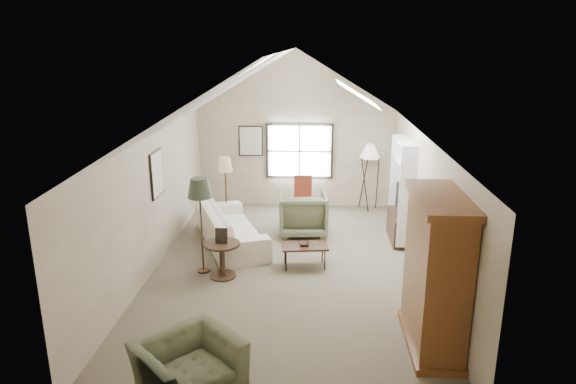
# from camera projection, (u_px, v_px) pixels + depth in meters

# --- Properties ---
(room_shell) EXTENTS (5.01, 8.01, 4.00)m
(room_shell) POSITION_uv_depth(u_px,v_px,m) (287.00, 98.00, 8.83)
(room_shell) COLOR #756A53
(room_shell) RESTS_ON ground
(window) EXTENTS (1.72, 0.08, 1.42)m
(window) POSITION_uv_depth(u_px,v_px,m) (299.00, 151.00, 13.12)
(window) COLOR black
(window) RESTS_ON room_shell
(skylight) EXTENTS (0.80, 1.20, 0.52)m
(skylight) POSITION_uv_depth(u_px,v_px,m) (359.00, 93.00, 9.62)
(skylight) COLOR white
(skylight) RESTS_ON room_shell
(wall_art) EXTENTS (1.97, 3.71, 0.88)m
(wall_art) POSITION_uv_depth(u_px,v_px,m) (206.00, 157.00, 11.21)
(wall_art) COLOR black
(wall_art) RESTS_ON room_shell
(armoire) EXTENTS (0.60, 1.50, 2.20)m
(armoire) POSITION_uv_depth(u_px,v_px,m) (436.00, 273.00, 7.01)
(armoire) COLOR brown
(armoire) RESTS_ON ground
(tv_alcove) EXTENTS (0.32, 1.30, 2.10)m
(tv_alcove) POSITION_uv_depth(u_px,v_px,m) (402.00, 189.00, 10.82)
(tv_alcove) COLOR white
(tv_alcove) RESTS_ON ground
(media_console) EXTENTS (0.34, 1.18, 0.60)m
(media_console) POSITION_uv_depth(u_px,v_px,m) (398.00, 227.00, 11.06)
(media_console) COLOR #382316
(media_console) RESTS_ON ground
(tv_panel) EXTENTS (0.05, 0.90, 0.55)m
(tv_panel) POSITION_uv_depth(u_px,v_px,m) (400.00, 199.00, 10.89)
(tv_panel) COLOR black
(tv_panel) RESTS_ON media_console
(sofa) EXTENTS (1.94, 2.83, 0.77)m
(sofa) POSITION_uv_depth(u_px,v_px,m) (231.00, 227.00, 10.84)
(sofa) COLOR white
(sofa) RESTS_ON ground
(armchair_near) EXTENTS (1.50, 1.50, 0.74)m
(armchair_near) POSITION_uv_depth(u_px,v_px,m) (189.00, 369.00, 6.14)
(armchair_near) COLOR #565A3F
(armchair_near) RESTS_ON ground
(armchair_far) EXTENTS (1.12, 1.15, 0.97)m
(armchair_far) POSITION_uv_depth(u_px,v_px,m) (303.00, 213.00, 11.36)
(armchair_far) COLOR #636547
(armchair_far) RESTS_ON ground
(coffee_table) EXTENTS (0.92, 0.58, 0.44)m
(coffee_table) POSITION_uv_depth(u_px,v_px,m) (305.00, 256.00, 9.76)
(coffee_table) COLOR #382317
(coffee_table) RESTS_ON ground
(bowl) EXTENTS (0.23, 0.23, 0.05)m
(bowl) POSITION_uv_depth(u_px,v_px,m) (305.00, 244.00, 9.69)
(bowl) COLOR #392517
(bowl) RESTS_ON coffee_table
(side_table) EXTENTS (0.86, 0.86, 0.66)m
(side_table) POSITION_uv_depth(u_px,v_px,m) (222.00, 260.00, 9.32)
(side_table) COLOR #382417
(side_table) RESTS_ON ground
(side_chair) EXTENTS (0.45, 0.45, 1.09)m
(side_chair) POSITION_uv_depth(u_px,v_px,m) (303.00, 199.00, 12.17)
(side_chair) COLOR brown
(side_chair) RESTS_ON ground
(tripod_lamp) EXTENTS (0.51, 0.51, 1.73)m
(tripod_lamp) POSITION_uv_depth(u_px,v_px,m) (369.00, 177.00, 12.94)
(tripod_lamp) COLOR white
(tripod_lamp) RESTS_ON ground
(dark_lamp) EXTENTS (0.57, 0.57, 1.84)m
(dark_lamp) POSITION_uv_depth(u_px,v_px,m) (201.00, 225.00, 9.36)
(dark_lamp) COLOR #272D20
(dark_lamp) RESTS_ON ground
(tan_lamp) EXTENTS (0.43, 0.43, 1.65)m
(tan_lamp) POSITION_uv_depth(u_px,v_px,m) (226.00, 191.00, 11.88)
(tan_lamp) COLOR tan
(tan_lamp) RESTS_ON ground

